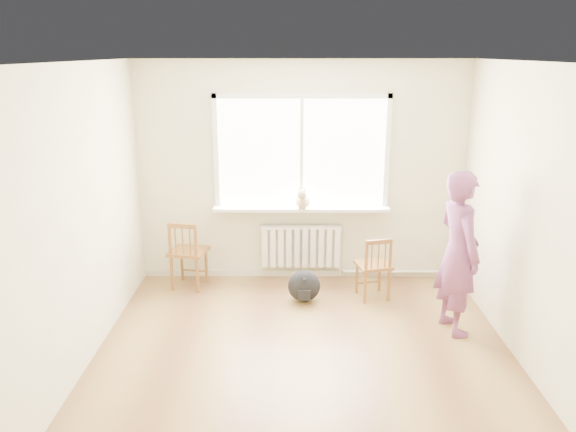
{
  "coord_description": "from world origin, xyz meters",
  "views": [
    {
      "loc": [
        -0.13,
        -4.47,
        2.79
      ],
      "look_at": [
        -0.16,
        1.2,
        1.11
      ],
      "focal_mm": 35.0,
      "sensor_mm": 36.0,
      "label": 1
    }
  ],
  "objects_px": {
    "chair_right": "(375,268)",
    "cat": "(303,199)",
    "person": "(458,253)",
    "chair_left": "(187,254)",
    "backpack": "(304,286)"
  },
  "relations": [
    {
      "from": "person",
      "to": "backpack",
      "type": "relative_size",
      "value": 4.51
    },
    {
      "from": "chair_left",
      "to": "chair_right",
      "type": "height_order",
      "value": "chair_left"
    },
    {
      "from": "backpack",
      "to": "chair_left",
      "type": "bearing_deg",
      "value": 165.1
    },
    {
      "from": "person",
      "to": "backpack",
      "type": "height_order",
      "value": "person"
    },
    {
      "from": "cat",
      "to": "backpack",
      "type": "height_order",
      "value": "cat"
    },
    {
      "from": "chair_left",
      "to": "cat",
      "type": "height_order",
      "value": "cat"
    },
    {
      "from": "chair_right",
      "to": "person",
      "type": "height_order",
      "value": "person"
    },
    {
      "from": "chair_left",
      "to": "chair_right",
      "type": "xyz_separation_m",
      "value": [
        2.22,
        -0.3,
        -0.05
      ]
    },
    {
      "from": "chair_right",
      "to": "cat",
      "type": "bearing_deg",
      "value": -43.55
    },
    {
      "from": "cat",
      "to": "chair_left",
      "type": "bearing_deg",
      "value": -166.12
    },
    {
      "from": "chair_left",
      "to": "person",
      "type": "bearing_deg",
      "value": 171.1
    },
    {
      "from": "chair_right",
      "to": "cat",
      "type": "height_order",
      "value": "cat"
    },
    {
      "from": "chair_right",
      "to": "person",
      "type": "distance_m",
      "value": 1.13
    },
    {
      "from": "person",
      "to": "cat",
      "type": "height_order",
      "value": "person"
    },
    {
      "from": "chair_right",
      "to": "backpack",
      "type": "bearing_deg",
      "value": -7.58
    }
  ]
}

